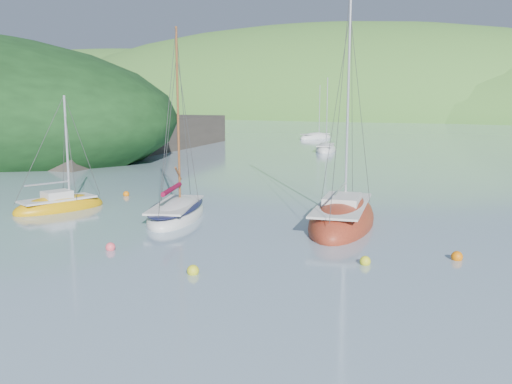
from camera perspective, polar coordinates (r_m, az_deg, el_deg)
The scene contains 8 objects.
ground at distance 21.13m, azimuth -14.39°, elevation -7.70°, with size 700.00×700.00×0.00m, color #7693A3.
shoreline_hills at distance 188.71m, azimuth 21.34°, elevation 7.13°, with size 690.00×135.00×56.00m.
daysailer_white at distance 29.45m, azimuth -7.97°, elevation -2.12°, with size 4.76×7.12×10.28m.
sloop_red at distance 27.96m, azimuth 8.61°, elevation -2.76°, with size 4.71×9.03×12.72m.
sailboat_yellow at distance 33.00m, azimuth -19.06°, elevation -1.40°, with size 3.49×5.49×6.79m.
distant_sloop_a at distance 64.32m, azimuth 6.98°, elevation 4.21°, with size 3.85×6.57×8.85m.
distant_sloop_c at distance 82.64m, azimuth 5.98°, elevation 5.42°, with size 4.10×6.17×8.31m.
mooring_buoys at distance 23.70m, azimuth -0.38°, elevation -5.19°, with size 20.88×11.42×0.44m.
Camera 1 is at (13.84, -14.71, 6.20)m, focal length 40.00 mm.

